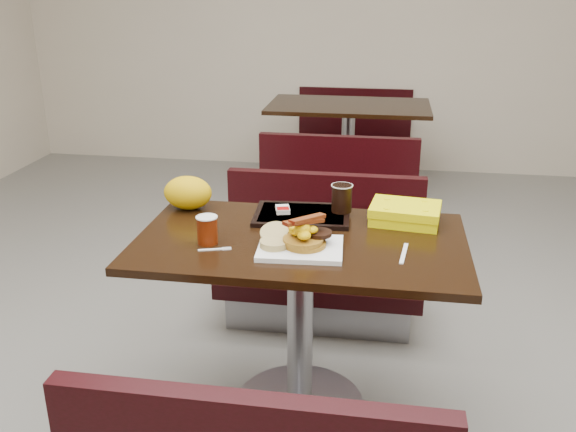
% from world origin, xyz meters
% --- Properties ---
extents(floor, '(6.00, 7.00, 0.01)m').
position_xyz_m(floor, '(0.00, 0.00, 0.00)').
color(floor, gray).
rests_on(floor, ground).
extents(wall_back, '(6.00, 0.01, 2.80)m').
position_xyz_m(wall_back, '(0.00, 3.50, 1.40)').
color(wall_back, beige).
rests_on(wall_back, ground).
extents(table_near, '(1.20, 0.70, 0.75)m').
position_xyz_m(table_near, '(0.00, 0.00, 0.38)').
color(table_near, black).
rests_on(table_near, floor).
extents(bench_near_n, '(1.00, 0.46, 0.72)m').
position_xyz_m(bench_near_n, '(0.00, 0.70, 0.36)').
color(bench_near_n, black).
rests_on(bench_near_n, floor).
extents(table_far, '(1.20, 0.70, 0.75)m').
position_xyz_m(table_far, '(0.00, 2.60, 0.38)').
color(table_far, black).
rests_on(table_far, floor).
extents(bench_far_s, '(1.00, 0.46, 0.72)m').
position_xyz_m(bench_far_s, '(0.00, 1.90, 0.36)').
color(bench_far_s, black).
rests_on(bench_far_s, floor).
extents(bench_far_n, '(1.00, 0.46, 0.72)m').
position_xyz_m(bench_far_n, '(0.00, 3.30, 0.36)').
color(bench_far_n, black).
rests_on(bench_far_n, floor).
extents(platter, '(0.31, 0.25, 0.02)m').
position_xyz_m(platter, '(0.01, -0.11, 0.76)').
color(platter, white).
rests_on(platter, table_near).
extents(pancake_stack, '(0.18, 0.18, 0.03)m').
position_xyz_m(pancake_stack, '(0.03, -0.10, 0.78)').
color(pancake_stack, '#A16F1A').
rests_on(pancake_stack, platter).
extents(sausage_patty, '(0.11, 0.11, 0.01)m').
position_xyz_m(sausage_patty, '(0.07, -0.07, 0.80)').
color(sausage_patty, black).
rests_on(sausage_patty, pancake_stack).
extents(scrambled_eggs, '(0.12, 0.10, 0.05)m').
position_xyz_m(scrambled_eggs, '(0.02, -0.11, 0.83)').
color(scrambled_eggs, '#FFBB05').
rests_on(scrambled_eggs, pancake_stack).
extents(bacon_strips, '(0.17, 0.17, 0.01)m').
position_xyz_m(bacon_strips, '(0.02, -0.10, 0.86)').
color(bacon_strips, '#4B0D05').
rests_on(bacon_strips, scrambled_eggs).
extents(muffin_bottom, '(0.13, 0.13, 0.02)m').
position_xyz_m(muffin_bottom, '(-0.08, -0.12, 0.78)').
color(muffin_bottom, tan).
rests_on(muffin_bottom, platter).
extents(muffin_top, '(0.12, 0.12, 0.06)m').
position_xyz_m(muffin_top, '(-0.09, -0.06, 0.79)').
color(muffin_top, tan).
rests_on(muffin_top, platter).
extents(coffee_cup_near, '(0.09, 0.09, 0.10)m').
position_xyz_m(coffee_cup_near, '(-0.32, -0.09, 0.80)').
color(coffee_cup_near, '#8C2805').
rests_on(coffee_cup_near, table_near).
extents(fork, '(0.12, 0.06, 0.00)m').
position_xyz_m(fork, '(-0.30, -0.15, 0.75)').
color(fork, white).
rests_on(fork, table_near).
extents(knife, '(0.03, 0.17, 0.00)m').
position_xyz_m(knife, '(0.37, -0.08, 0.75)').
color(knife, white).
rests_on(knife, table_near).
extents(condiment_syrup, '(0.04, 0.03, 0.01)m').
position_xyz_m(condiment_syrup, '(0.02, -0.03, 0.75)').
color(condiment_syrup, '#A35806').
rests_on(condiment_syrup, table_near).
extents(condiment_ketchup, '(0.05, 0.05, 0.01)m').
position_xyz_m(condiment_ketchup, '(-0.04, 0.08, 0.76)').
color(condiment_ketchup, '#8C0504').
rests_on(condiment_ketchup, table_near).
extents(tray, '(0.39, 0.29, 0.02)m').
position_xyz_m(tray, '(-0.03, 0.22, 0.76)').
color(tray, black).
rests_on(tray, table_near).
extents(hashbrown_sleeve_left, '(0.07, 0.08, 0.02)m').
position_xyz_m(hashbrown_sleeve_left, '(-0.10, 0.22, 0.78)').
color(hashbrown_sleeve_left, silver).
rests_on(hashbrown_sleeve_left, tray).
extents(coffee_cup_far, '(0.10, 0.10, 0.11)m').
position_xyz_m(coffee_cup_far, '(0.13, 0.26, 0.82)').
color(coffee_cup_far, black).
rests_on(coffee_cup_far, tray).
extents(clamshell, '(0.29, 0.23, 0.07)m').
position_xyz_m(clamshell, '(0.38, 0.23, 0.79)').
color(clamshell, '#EBE003').
rests_on(clamshell, table_near).
extents(paper_bag, '(0.24, 0.20, 0.14)m').
position_xyz_m(paper_bag, '(-0.50, 0.24, 0.82)').
color(paper_bag, '#EAB207').
rests_on(paper_bag, table_near).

